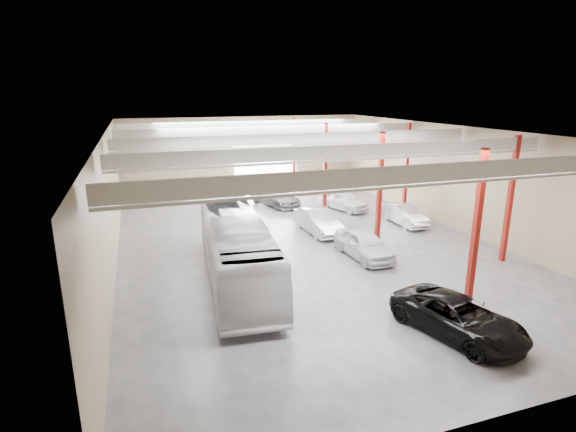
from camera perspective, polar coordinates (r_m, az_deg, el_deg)
depot_shell at (r=27.11m, az=2.29°, el=6.60°), size 22.12×32.12×7.06m
coach_bus at (r=22.33m, az=-6.57°, el=-4.22°), size 3.88×12.17×3.33m
black_sedan at (r=19.01m, az=20.80°, el=-11.88°), size 3.82×5.83×1.49m
car_row_a at (r=25.96m, az=9.62°, el=-3.54°), size 2.06×4.70×1.58m
car_row_b at (r=30.16m, az=3.84°, el=-0.66°), size 1.90×4.87×1.58m
car_row_c at (r=37.45m, az=-1.66°, el=2.52°), size 3.77×5.63×1.51m
car_right_near at (r=33.03m, az=14.59°, el=0.16°), size 1.51×4.30×1.42m
car_right_far at (r=36.28m, az=7.06°, el=1.99°), size 3.18×4.82×1.53m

